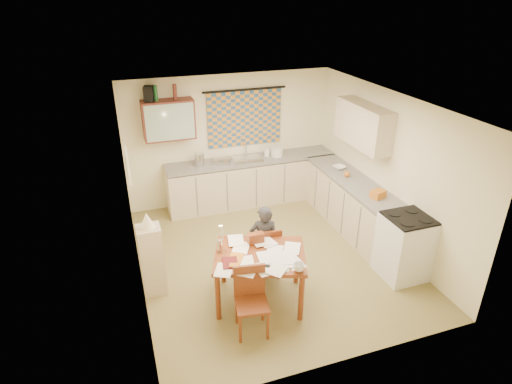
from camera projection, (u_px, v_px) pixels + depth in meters
name	position (u px, v px, depth m)	size (l,w,h in m)	color
floor	(270.00, 257.00, 6.87)	(4.00, 4.50, 0.02)	olive
ceiling	(272.00, 102.00, 5.77)	(4.00, 4.50, 0.02)	white
wall_back	(230.00, 140.00, 8.25)	(4.00, 0.02, 2.50)	#F1E8BD
wall_front	(349.00, 274.00, 4.40)	(4.00, 0.02, 2.50)	#F1E8BD
wall_left	(131.00, 207.00, 5.74)	(0.02, 4.50, 2.50)	#F1E8BD
wall_right	(387.00, 169.00, 6.91)	(0.02, 4.50, 2.50)	#F1E8BD
window_blind	(245.00, 118.00, 8.13)	(1.45, 0.03, 1.05)	#2B5482
curtain_rod	(245.00, 90.00, 7.87)	(0.04, 0.04, 1.60)	black
wall_cabinet	(169.00, 120.00, 7.52)	(0.90, 0.34, 0.70)	#57231C
wall_cabinet_glass	(170.00, 122.00, 7.37)	(0.84, 0.02, 0.64)	#99B2A5
upper_cabinet_right	(363.00, 125.00, 7.06)	(0.34, 1.30, 0.70)	#C4AF92
framed_print	(128.00, 165.00, 5.89)	(0.04, 0.50, 0.40)	#F5ECCE
print_canvas	(130.00, 165.00, 5.90)	(0.01, 0.42, 0.32)	beige
counter_back	(251.00, 181.00, 8.43)	(3.30, 0.62, 0.92)	#C4AF92
counter_right	(358.00, 210.00, 7.35)	(0.62, 2.95, 0.92)	#C4AF92
stove	(404.00, 246.00, 6.25)	(0.64, 0.64, 0.98)	white
sink	(248.00, 161.00, 8.22)	(0.55, 0.45, 0.10)	silver
tap	(246.00, 149.00, 8.30)	(0.03, 0.03, 0.28)	silver
dish_rack	(222.00, 161.00, 8.04)	(0.35, 0.30, 0.06)	silver
kettle	(199.00, 159.00, 7.88)	(0.18, 0.18, 0.24)	silver
mixing_bowl	(277.00, 152.00, 8.34)	(0.24, 0.24, 0.16)	white
soap_bottle	(267.00, 151.00, 8.32)	(0.12, 0.12, 0.20)	white
bowl	(339.00, 167.00, 7.77)	(0.25, 0.25, 0.05)	white
orange_bag	(378.00, 194.00, 6.71)	(0.22, 0.16, 0.12)	#C66E1D
fruit_orange	(347.00, 174.00, 7.44)	(0.10, 0.10, 0.10)	#C66E1D
speaker	(149.00, 94.00, 7.23)	(0.16, 0.20, 0.26)	black
bottle_green	(156.00, 93.00, 7.26)	(0.07, 0.07, 0.26)	#195926
bottle_brown	(175.00, 92.00, 7.35)	(0.07, 0.07, 0.26)	#57231C
dining_table	(260.00, 277.00, 5.78)	(1.41, 1.24, 0.75)	#622810
chair_far	(266.00, 260.00, 6.35)	(0.41, 0.41, 0.84)	#622810
chair_near	(252.00, 313.00, 5.30)	(0.45, 0.45, 0.87)	#622810
person	(264.00, 242.00, 6.19)	(0.48, 0.38, 1.16)	black
shelf_stand	(152.00, 260.00, 5.88)	(0.32, 0.30, 1.04)	#C4AF92
lampshade	(147.00, 220.00, 5.60)	(0.20, 0.20, 0.22)	#F5ECCE
letter_rack	(256.00, 238.00, 5.81)	(0.22, 0.10, 0.16)	#622810
mug	(299.00, 267.00, 5.26)	(0.18, 0.18, 0.11)	white
magazine	(223.00, 264.00, 5.40)	(0.24, 0.29, 0.02)	maroon
book	(229.00, 257.00, 5.53)	(0.29, 0.31, 0.02)	#C66E1D
orange_box	(234.00, 266.00, 5.34)	(0.12, 0.08, 0.04)	#C66E1D
eyeglasses	(270.00, 267.00, 5.35)	(0.13, 0.04, 0.02)	black
candle_holder	(220.00, 246.00, 5.63)	(0.06, 0.06, 0.18)	silver
candle	(222.00, 233.00, 5.54)	(0.02, 0.02, 0.22)	white
candle_flame	(220.00, 226.00, 5.46)	(0.02, 0.02, 0.02)	#FFCC66
papers	(266.00, 257.00, 5.54)	(1.31, 1.15, 0.03)	white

